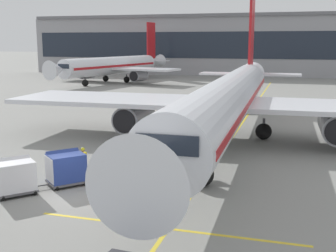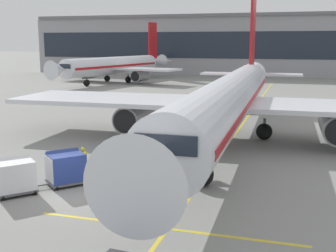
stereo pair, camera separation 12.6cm
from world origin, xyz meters
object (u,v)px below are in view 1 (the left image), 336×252
safety_cone_engine_keepout (124,143)px  ground_crew_by_loader (145,156)px  parked_airplane (230,98)px  baggage_cart_lead (66,167)px  safety_cone_wingtip (146,139)px  distant_airplane (114,66)px  baggage_cart_second (15,176)px  belt_loader (133,157)px  ground_crew_by_carts (83,160)px  ground_crew_marshaller (104,165)px

safety_cone_engine_keepout → ground_crew_by_loader: bearing=-56.7°
parked_airplane → baggage_cart_lead: 15.84m
safety_cone_wingtip → distant_airplane: size_ratio=0.02×
baggage_cart_second → distant_airplane: distant_airplane is taller
distant_airplane → belt_loader: bearing=-65.5°
ground_crew_by_loader → safety_cone_wingtip: 7.60m
distant_airplane → ground_crew_by_carts: bearing=-68.3°
baggage_cart_second → ground_crew_by_carts: baggage_cart_second is taller
distant_airplane → safety_cone_wingtip: bearing=-63.9°
baggage_cart_lead → ground_crew_by_loader: (3.37, 3.70, -0.00)m
belt_loader → distant_airplane: distant_airplane is taller
safety_cone_engine_keepout → ground_crew_marshaller: bearing=-75.9°
baggage_cart_lead → distant_airplane: distant_airplane is taller
belt_loader → ground_crew_marshaller: size_ratio=2.72×
parked_airplane → belt_loader: parked_airplane is taller
parked_airplane → baggage_cart_second: size_ratio=18.03×
safety_cone_wingtip → ground_crew_marshaller: bearing=-84.7°
baggage_cart_second → safety_cone_engine_keepout: baggage_cart_second is taller
ground_crew_by_carts → ground_crew_marshaller: 1.81m
distant_airplane → safety_cone_engine_keepout: bearing=-65.8°
safety_cone_engine_keepout → safety_cone_wingtip: safety_cone_engine_keepout is taller
parked_airplane → safety_cone_engine_keepout: size_ratio=65.28×
ground_crew_by_loader → ground_crew_by_carts: bearing=-148.7°
ground_crew_by_loader → safety_cone_wingtip: ground_crew_by_loader is taller
parked_airplane → belt_loader: 11.66m
ground_crew_by_carts → safety_cone_wingtip: ground_crew_by_carts is taller
baggage_cart_second → ground_crew_by_loader: bearing=48.6°
distant_airplane → ground_crew_by_loader: bearing=-64.8°
baggage_cart_lead → safety_cone_wingtip: 10.92m
belt_loader → safety_cone_wingtip: bearing=103.3°
baggage_cart_lead → baggage_cart_second: (-1.79, -2.15, 0.00)m
ground_crew_by_carts → ground_crew_marshaller: (1.67, -0.72, 0.00)m
ground_crew_by_carts → distant_airplane: distant_airplane is taller
ground_crew_marshaller → safety_cone_wingtip: (-0.92, 9.82, -0.66)m
ground_crew_by_loader → safety_cone_engine_keepout: bearing=123.3°
ground_crew_by_carts → safety_cone_engine_keepout: ground_crew_by_carts is taller
ground_crew_by_carts → baggage_cart_lead: bearing=-95.5°
ground_crew_by_loader → ground_crew_marshaller: 3.07m
baggage_cart_lead → ground_crew_by_loader: bearing=47.6°
parked_airplane → ground_crew_marshaller: size_ratio=26.61×
ground_crew_by_carts → safety_cone_wingtip: bearing=85.3°
ground_crew_marshaller → baggage_cart_second: bearing=-138.6°
ground_crew_marshaller → ground_crew_by_loader: bearing=60.0°
parked_airplane → safety_cone_engine_keepout: 9.27m
belt_loader → distant_airplane: size_ratio=0.13×
distant_airplane → ground_crew_marshaller: bearing=-67.1°
ground_crew_by_loader → distant_airplane: size_ratio=0.05×
ground_crew_by_carts → safety_cone_engine_keepout: size_ratio=2.45×
belt_loader → ground_crew_by_carts: (-2.49, -1.73, 0.10)m
parked_airplane → ground_crew_by_loader: parked_airplane is taller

